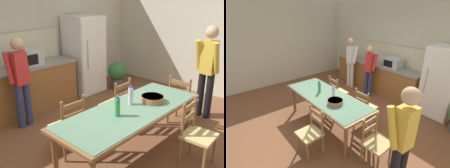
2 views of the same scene
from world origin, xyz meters
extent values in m
plane|color=brown|center=(0.00, 0.00, 0.00)|extent=(8.32, 8.32, 0.00)
cube|color=beige|center=(0.00, 2.66, 1.45)|extent=(6.52, 0.12, 2.90)
cube|color=beige|center=(-3.26, 0.00, 1.45)|extent=(0.12, 5.20, 2.90)
cube|color=brown|center=(-0.62, 2.23, 0.44)|extent=(3.11, 0.62, 0.88)
cube|color=gray|center=(-0.62, 2.23, 0.90)|extent=(3.15, 0.66, 0.04)
cube|color=#B7BCC1|center=(-1.32, 2.23, 0.90)|extent=(0.52, 0.38, 0.02)
cube|color=beige|center=(-0.62, 2.54, 1.22)|extent=(3.11, 0.03, 0.60)
cube|color=white|center=(1.43, 2.20, 0.89)|extent=(0.76, 0.68, 1.77)
cube|color=white|center=(1.43, 1.85, 0.89)|extent=(0.73, 0.02, 1.70)
cylinder|color=#A5AAB2|center=(1.20, 1.83, 0.97)|extent=(0.02, 0.02, 0.62)
cube|color=#B2B7BC|center=(0.00, 2.21, 1.07)|extent=(0.50, 0.38, 0.30)
cube|color=black|center=(-0.05, 2.01, 1.07)|extent=(0.30, 0.01, 0.19)
cylinder|color=brown|center=(-1.01, -0.61, 0.36)|extent=(0.07, 0.07, 0.71)
cylinder|color=brown|center=(1.07, -0.63, 0.36)|extent=(0.07, 0.07, 0.71)
cylinder|color=brown|center=(-1.01, 0.05, 0.36)|extent=(0.07, 0.07, 0.71)
cylinder|color=brown|center=(1.07, 0.03, 0.36)|extent=(0.07, 0.07, 0.71)
cube|color=brown|center=(0.03, -0.29, 0.73)|extent=(2.28, 0.88, 0.04)
cube|color=#567A60|center=(0.03, -0.29, 0.76)|extent=(2.19, 0.84, 0.01)
cylinder|color=green|center=(-0.26, -0.29, 0.88)|extent=(0.07, 0.07, 0.24)
cylinder|color=#2D51B2|center=(-0.26, -0.29, 1.02)|extent=(0.04, 0.04, 0.03)
cylinder|color=silver|center=(0.14, -0.18, 0.88)|extent=(0.07, 0.07, 0.24)
cylinder|color=#2D51B2|center=(0.14, -0.18, 1.02)|extent=(0.04, 0.04, 0.03)
cylinder|color=#9E6642|center=(0.43, -0.36, 0.81)|extent=(0.32, 0.32, 0.09)
cylinder|color=#9E6642|center=(0.43, -0.36, 0.84)|extent=(0.31, 0.31, 0.02)
cylinder|color=olive|center=(-0.29, 0.64, 0.21)|extent=(0.04, 0.04, 0.41)
cylinder|color=olive|center=(-0.65, 0.65, 0.21)|extent=(0.04, 0.04, 0.41)
cylinder|color=olive|center=(-0.31, 0.30, 0.21)|extent=(0.04, 0.04, 0.41)
cylinder|color=olive|center=(-0.67, 0.31, 0.21)|extent=(0.04, 0.04, 0.41)
cube|color=tan|center=(-0.48, 0.48, 0.43)|extent=(0.44, 0.42, 0.04)
cylinder|color=olive|center=(-0.31, 0.30, 0.68)|extent=(0.04, 0.04, 0.46)
cylinder|color=olive|center=(-0.67, 0.31, 0.68)|extent=(0.04, 0.04, 0.46)
cube|color=olive|center=(-0.49, 0.31, 0.81)|extent=(0.36, 0.04, 0.07)
cube|color=olive|center=(-0.49, 0.31, 0.66)|extent=(0.36, 0.04, 0.07)
cylinder|color=olive|center=(1.68, -0.47, 0.21)|extent=(0.04, 0.04, 0.41)
cylinder|color=olive|center=(1.66, -0.11, 0.21)|extent=(0.04, 0.04, 0.41)
cylinder|color=olive|center=(1.34, -0.49, 0.21)|extent=(0.04, 0.04, 0.41)
cylinder|color=olive|center=(1.32, -0.13, 0.21)|extent=(0.04, 0.04, 0.41)
cube|color=tan|center=(1.50, -0.30, 0.43)|extent=(0.42, 0.44, 0.04)
cylinder|color=olive|center=(1.34, -0.49, 0.68)|extent=(0.04, 0.04, 0.46)
cylinder|color=olive|center=(1.32, -0.13, 0.68)|extent=(0.04, 0.04, 0.46)
cube|color=olive|center=(1.33, -0.31, 0.81)|extent=(0.04, 0.36, 0.07)
cube|color=olive|center=(1.33, -0.31, 0.66)|extent=(0.04, 0.36, 0.07)
cylinder|color=olive|center=(0.72, 0.64, 0.21)|extent=(0.04, 0.04, 0.41)
cylinder|color=olive|center=(0.36, 0.63, 0.21)|extent=(0.04, 0.04, 0.41)
cylinder|color=olive|center=(0.73, 0.30, 0.21)|extent=(0.04, 0.04, 0.41)
cylinder|color=olive|center=(0.37, 0.29, 0.21)|extent=(0.04, 0.04, 0.41)
cube|color=tan|center=(0.55, 0.47, 0.43)|extent=(0.43, 0.41, 0.04)
cylinder|color=olive|center=(0.73, 0.30, 0.68)|extent=(0.04, 0.04, 0.46)
cylinder|color=olive|center=(0.37, 0.29, 0.68)|extent=(0.04, 0.04, 0.46)
cube|color=olive|center=(0.55, 0.30, 0.81)|extent=(0.36, 0.03, 0.07)
cube|color=olive|center=(0.55, 0.30, 0.66)|extent=(0.36, 0.03, 0.07)
cylinder|color=olive|center=(0.36, -1.23, 0.21)|extent=(0.04, 0.04, 0.41)
cylinder|color=olive|center=(0.72, -1.22, 0.21)|extent=(0.04, 0.04, 0.41)
cylinder|color=olive|center=(0.35, -0.89, 0.21)|extent=(0.04, 0.04, 0.41)
cylinder|color=olive|center=(0.71, -0.88, 0.21)|extent=(0.04, 0.04, 0.41)
cube|color=tan|center=(0.54, -1.06, 0.43)|extent=(0.43, 0.42, 0.04)
cylinder|color=olive|center=(0.35, -0.89, 0.68)|extent=(0.04, 0.04, 0.46)
cylinder|color=olive|center=(0.71, -0.88, 0.68)|extent=(0.04, 0.04, 0.46)
cube|color=olive|center=(0.53, -0.89, 0.81)|extent=(0.36, 0.04, 0.07)
cube|color=olive|center=(0.53, -0.89, 0.66)|extent=(0.36, 0.04, 0.07)
cylinder|color=silver|center=(-1.41, 1.70, 0.42)|extent=(0.13, 0.13, 0.84)
cylinder|color=silver|center=(-1.24, 1.70, 0.42)|extent=(0.13, 0.13, 0.84)
cube|color=white|center=(-1.32, 1.70, 1.14)|extent=(0.24, 0.19, 0.60)
sphere|color=tan|center=(-1.32, 1.70, 1.58)|extent=(0.22, 0.22, 0.22)
cylinder|color=white|center=(-1.49, 1.77, 1.16)|extent=(0.09, 0.23, 0.57)
cylinder|color=white|center=(-1.16, 1.77, 1.16)|extent=(0.09, 0.23, 0.57)
cylinder|color=navy|center=(-0.55, 1.68, 0.39)|extent=(0.12, 0.12, 0.78)
cylinder|color=navy|center=(-0.39, 1.68, 0.39)|extent=(0.12, 0.12, 0.78)
cube|color=red|center=(-0.47, 1.68, 1.06)|extent=(0.22, 0.18, 0.56)
sphere|color=tan|center=(-0.47, 1.68, 1.48)|extent=(0.21, 0.21, 0.21)
cylinder|color=red|center=(-0.62, 1.74, 1.09)|extent=(0.09, 0.21, 0.53)
cylinder|color=red|center=(-0.31, 1.74, 1.09)|extent=(0.09, 0.21, 0.53)
cylinder|color=black|center=(2.03, -0.39, 0.43)|extent=(0.13, 0.13, 0.85)
cube|color=gold|center=(2.02, -0.48, 1.15)|extent=(0.22, 0.26, 0.60)
sphere|color=tan|center=(2.02, -0.48, 1.60)|extent=(0.23, 0.23, 0.23)
cylinder|color=gold|center=(1.93, -0.64, 1.18)|extent=(0.24, 0.12, 0.57)
cylinder|color=gold|center=(1.96, -0.30, 1.18)|extent=(0.24, 0.12, 0.57)
camera|label=1|loc=(-2.53, -2.26, 2.25)|focal=42.00mm
camera|label=2|loc=(2.89, -2.30, 2.53)|focal=28.00mm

